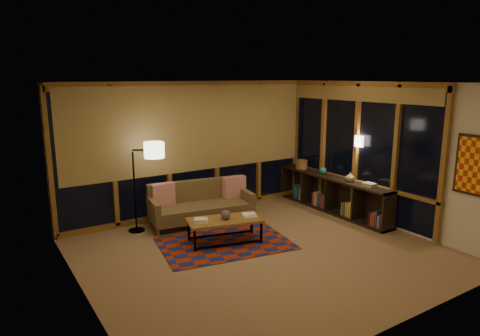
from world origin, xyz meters
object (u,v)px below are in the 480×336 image
coffee_table (225,231)px  bookshelf (331,194)px  floor_lamp (134,187)px  sofa (201,204)px

coffee_table → bookshelf: bearing=20.4°
coffee_table → floor_lamp: (-1.09, 1.36, 0.62)m
coffee_table → floor_lamp: size_ratio=0.76×
coffee_table → floor_lamp: floor_lamp is taller
bookshelf → coffee_table: bearing=-174.1°
floor_lamp → bookshelf: bearing=14.8°
sofa → bookshelf: bearing=-7.2°
sofa → coffee_table: bearing=-86.7°
coffee_table → sofa: bearing=98.9°
sofa → coffee_table: 1.08m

